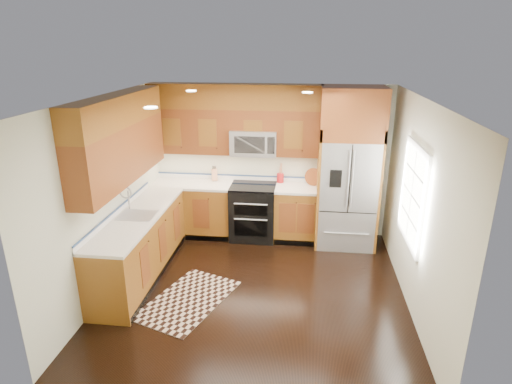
# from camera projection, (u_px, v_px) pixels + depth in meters

# --- Properties ---
(ground) EXTENTS (4.00, 4.00, 0.00)m
(ground) POSITION_uv_depth(u_px,v_px,m) (256.00, 289.00, 5.91)
(ground) COLOR black
(ground) RESTS_ON ground
(wall_back) EXTENTS (4.00, 0.02, 2.60)m
(wall_back) POSITION_uv_depth(u_px,v_px,m) (270.00, 161.00, 7.35)
(wall_back) COLOR silver
(wall_back) RESTS_ON ground
(wall_left) EXTENTS (0.02, 4.00, 2.60)m
(wall_left) POSITION_uv_depth(u_px,v_px,m) (107.00, 195.00, 5.70)
(wall_left) COLOR silver
(wall_left) RESTS_ON ground
(wall_right) EXTENTS (0.02, 4.00, 2.60)m
(wall_right) POSITION_uv_depth(u_px,v_px,m) (417.00, 208.00, 5.25)
(wall_right) COLOR silver
(wall_right) RESTS_ON ground
(window) EXTENTS (0.04, 1.10, 1.30)m
(window) POSITION_uv_depth(u_px,v_px,m) (413.00, 195.00, 5.41)
(window) COLOR white
(window) RESTS_ON ground
(base_cabinets) EXTENTS (2.85, 3.00, 0.90)m
(base_cabinets) POSITION_uv_depth(u_px,v_px,m) (185.00, 228.00, 6.74)
(base_cabinets) COLOR brown
(base_cabinets) RESTS_ON ground
(countertop) EXTENTS (2.86, 3.01, 0.04)m
(countertop) POSITION_uv_depth(u_px,v_px,m) (195.00, 198.00, 6.68)
(countertop) COLOR white
(countertop) RESTS_ON base_cabinets
(upper_cabinets) EXTENTS (2.85, 3.00, 1.15)m
(upper_cabinets) POSITION_uv_depth(u_px,v_px,m) (188.00, 127.00, 6.39)
(upper_cabinets) COLOR brown
(upper_cabinets) RESTS_ON ground
(range) EXTENTS (0.76, 0.67, 0.95)m
(range) POSITION_uv_depth(u_px,v_px,m) (253.00, 212.00, 7.34)
(range) COLOR black
(range) RESTS_ON ground
(microwave) EXTENTS (0.76, 0.40, 0.42)m
(microwave) POSITION_uv_depth(u_px,v_px,m) (254.00, 142.00, 7.07)
(microwave) COLOR #B2B2B7
(microwave) RESTS_ON ground
(refrigerator) EXTENTS (0.98, 0.75, 2.60)m
(refrigerator) POSITION_uv_depth(u_px,v_px,m) (348.00, 169.00, 6.86)
(refrigerator) COLOR #B2B2B7
(refrigerator) RESTS_ON ground
(sink_faucet) EXTENTS (0.54, 0.44, 0.37)m
(sink_faucet) POSITION_uv_depth(u_px,v_px,m) (135.00, 211.00, 5.99)
(sink_faucet) COLOR #B2B2B7
(sink_faucet) RESTS_ON countertop
(rug) EXTENTS (1.25, 1.59, 0.01)m
(rug) POSITION_uv_depth(u_px,v_px,m) (188.00, 300.00, 5.66)
(rug) COLOR black
(rug) RESTS_ON ground
(knife_block) EXTENTS (0.12, 0.15, 0.26)m
(knife_block) POSITION_uv_depth(u_px,v_px,m) (214.00, 174.00, 7.46)
(knife_block) COLOR tan
(knife_block) RESTS_ON countertop
(utensil_crock) EXTENTS (0.12, 0.12, 0.34)m
(utensil_crock) POSITION_uv_depth(u_px,v_px,m) (280.00, 176.00, 7.34)
(utensil_crock) COLOR #AA1419
(utensil_crock) RESTS_ON countertop
(cutting_board) EXTENTS (0.39, 0.39, 0.02)m
(cutting_board) POSITION_uv_depth(u_px,v_px,m) (313.00, 185.00, 7.23)
(cutting_board) COLOR brown
(cutting_board) RESTS_ON countertop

